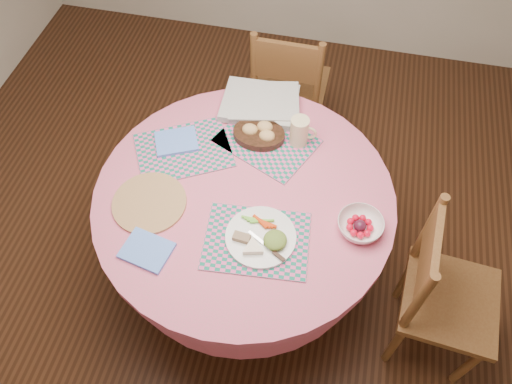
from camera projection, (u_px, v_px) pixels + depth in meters
ground at (247, 274)px, 2.65m from camera, size 4.00×4.00×0.00m
dining_table at (245, 219)px, 2.20m from camera, size 1.24×1.24×0.75m
chair_right at (441, 293)px, 2.09m from camera, size 0.43×0.45×0.89m
chair_back at (288, 87)px, 2.81m from camera, size 0.42×0.40×0.89m
placemat_front at (257, 241)px, 1.91m from camera, size 0.43×0.34×0.01m
placemat_left at (183, 150)px, 2.17m from camera, size 0.50×0.46×0.01m
placemat_back at (267, 141)px, 2.20m from camera, size 0.49×0.44×0.01m
wicker_trivet at (149, 203)px, 2.01m from camera, size 0.30×0.30×0.01m
napkin_near at (147, 250)px, 1.88m from camera, size 0.20×0.17×0.01m
napkin_far at (176, 141)px, 2.18m from camera, size 0.22×0.20×0.01m
dinner_plate at (262, 237)px, 1.90m from camera, size 0.27×0.27×0.05m
bread_bowl at (259, 133)px, 2.19m from camera, size 0.23×0.23×0.08m
latte_mug at (300, 131)px, 2.14m from camera, size 0.12×0.08×0.14m
fruit_bowl at (360, 226)px, 1.92m from camera, size 0.19×0.19×0.06m
newspaper_stack at (260, 103)px, 2.30m from camera, size 0.38×0.31×0.04m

